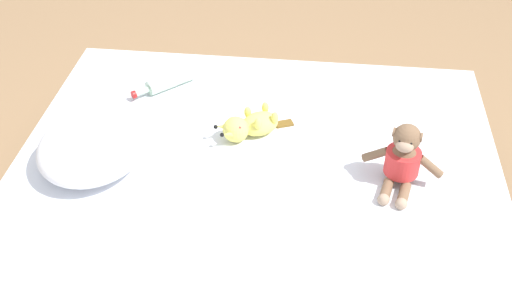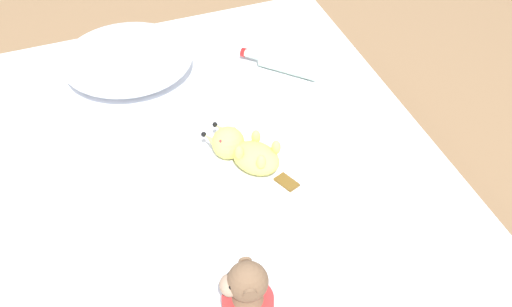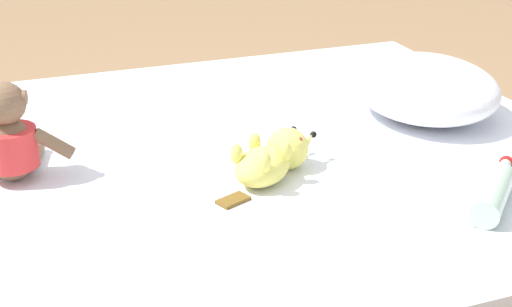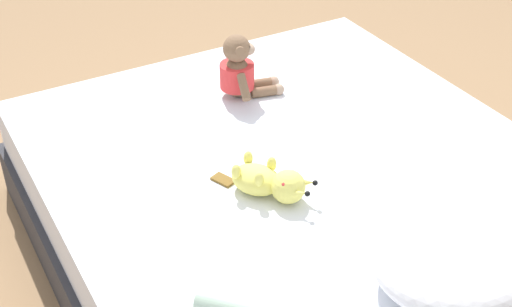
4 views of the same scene
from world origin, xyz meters
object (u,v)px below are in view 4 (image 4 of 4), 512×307
Objects in this scene: pillow at (460,260)px; plush_yellow_creature at (270,182)px; bed at (307,221)px; plush_monkey at (240,71)px.

plush_yellow_creature is (0.22, -0.54, -0.03)m from pillow.
plush_yellow_creature is at bearing -67.43° from pillow.
bed is at bearing -165.39° from plush_yellow_creature.
bed is 0.59m from plush_monkey.
plush_monkey is at bearing -93.76° from bed.
bed is 3.84× the size of pillow.
bed is at bearing 86.24° from plush_monkey.
pillow is (-0.06, 0.58, 0.28)m from bed.
plush_yellow_creature is (0.20, 0.56, -0.05)m from plush_monkey.
pillow reaches higher than bed.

